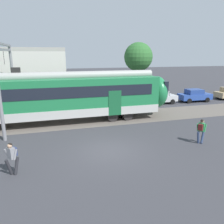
% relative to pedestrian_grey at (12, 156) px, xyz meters
% --- Properties ---
extents(ground_plane, '(160.00, 160.00, 0.00)m').
position_rel_pedestrian_grey_xyz_m(ground_plane, '(5.17, 1.33, -0.99)').
color(ground_plane, '#38383D').
extents(pedestrian_grey, '(0.70, 0.51, 1.67)m').
position_rel_pedestrian_grey_xyz_m(pedestrian_grey, '(0.00, 0.00, 0.00)').
color(pedestrian_grey, '#28282D').
rests_on(pedestrian_grey, ground).
extents(pedestrian_green, '(0.71, 0.50, 1.67)m').
position_rel_pedestrian_grey_xyz_m(pedestrian_green, '(11.29, 0.78, 0.00)').
color(pedestrian_green, navy).
rests_on(pedestrian_green, ground).
extents(parked_car_silver, '(4.09, 1.94, 1.54)m').
position_rel_pedestrian_grey_xyz_m(parked_car_silver, '(14.42, 12.37, -0.21)').
color(parked_car_silver, '#B7BABF').
rests_on(parked_car_silver, ground).
extents(parked_car_blue, '(4.05, 1.86, 1.54)m').
position_rel_pedestrian_grey_xyz_m(parked_car_blue, '(19.16, 12.27, -0.21)').
color(parked_car_blue, '#284799').
rests_on(parked_car_blue, ground).
extents(catenary_gantry, '(0.24, 6.64, 6.53)m').
position_rel_pedestrian_grey_xyz_m(catenary_gantry, '(-1.23, 8.09, 3.32)').
color(catenary_gantry, gray).
rests_on(catenary_gantry, ground).
extents(street_tree_right, '(3.98, 3.98, 7.34)m').
position_rel_pedestrian_grey_xyz_m(street_tree_right, '(14.15, 18.67, 4.34)').
color(street_tree_right, brown).
rests_on(street_tree_right, ground).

